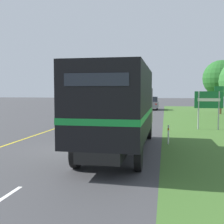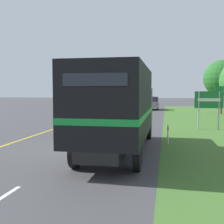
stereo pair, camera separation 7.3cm
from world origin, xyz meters
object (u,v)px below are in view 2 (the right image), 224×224
object	(u,v)px
highway_sign	(209,102)
delineator_post	(168,134)
lead_car_white	(106,109)
roadside_tree_mid	(222,78)
horse_trailer_truck	(118,106)
lead_car_grey_ahead	(153,103)

from	to	relation	value
highway_sign	delineator_post	distance (m)	6.71
lead_car_white	highway_sign	bearing A→B (deg)	-33.31
highway_sign	roadside_tree_mid	size ratio (longest dim) A/B	0.48
horse_trailer_truck	lead_car_grey_ahead	world-z (taller)	horse_trailer_truck
roadside_tree_mid	horse_trailer_truck	bearing A→B (deg)	-109.87
lead_car_white	lead_car_grey_ahead	distance (m)	15.15
lead_car_grey_ahead	delineator_post	xyz separation A→B (m)	(2.01, -26.18, -0.44)
lead_car_white	lead_car_grey_ahead	size ratio (longest dim) A/B	1.04
highway_sign	roadside_tree_mid	distance (m)	14.73
lead_car_white	horse_trailer_truck	bearing A→B (deg)	-75.55
lead_car_grey_ahead	roadside_tree_mid	bearing A→B (deg)	-36.79
roadside_tree_mid	delineator_post	distance (m)	21.33
highway_sign	roadside_tree_mid	xyz separation A→B (m)	(3.33, 14.18, 2.18)
highway_sign	delineator_post	world-z (taller)	highway_sign
lead_car_white	roadside_tree_mid	world-z (taller)	roadside_tree_mid
horse_trailer_truck	delineator_post	bearing A→B (deg)	49.79
horse_trailer_truck	roadside_tree_mid	size ratio (longest dim) A/B	1.38
lead_car_grey_ahead	roadside_tree_mid	world-z (taller)	roadside_tree_mid
roadside_tree_mid	highway_sign	bearing A→B (deg)	-103.21
horse_trailer_truck	lead_car_white	world-z (taller)	horse_trailer_truck
delineator_post	roadside_tree_mid	bearing A→B (deg)	73.15
horse_trailer_truck	lead_car_grey_ahead	xyz separation A→B (m)	(0.05, 28.62, -1.03)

